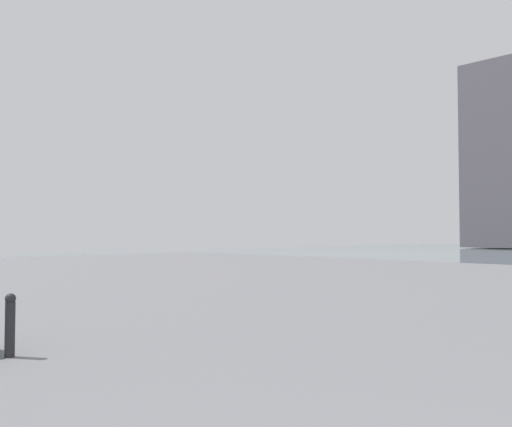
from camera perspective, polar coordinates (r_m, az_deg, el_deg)
name	(u,v)px	position (r m, az deg, el deg)	size (l,w,h in m)	color
bollard_near	(10,324)	(7.51, -24.27, -10.44)	(0.13, 0.13, 0.78)	#232328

